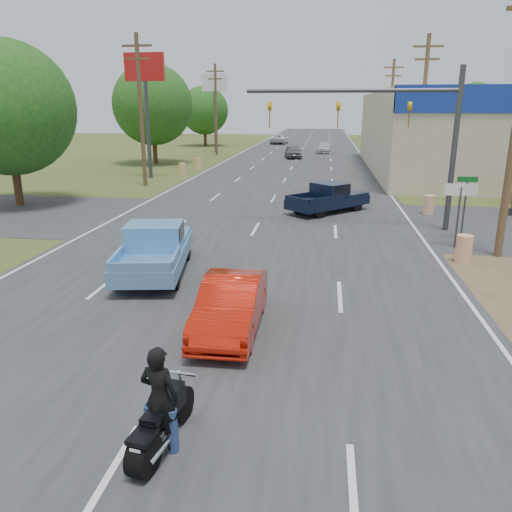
# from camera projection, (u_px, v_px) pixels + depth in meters

# --- Properties ---
(ground) EXTENTS (200.00, 200.00, 0.00)m
(ground) POSITION_uv_depth(u_px,v_px,m) (108.00, 479.00, 7.41)
(ground) COLOR #3B471C
(ground) RESTS_ON ground
(main_road) EXTENTS (15.00, 180.00, 0.02)m
(main_road) POSITION_uv_depth(u_px,v_px,m) (291.00, 168.00, 45.39)
(main_road) COLOR #2D2D30
(main_road) RESTS_ON ground
(cross_road) EXTENTS (120.00, 10.00, 0.02)m
(cross_road) POSITION_uv_depth(u_px,v_px,m) (261.00, 220.00, 24.50)
(cross_road) COLOR #2D2D30
(cross_road) RESTS_ON ground
(utility_pole_2) EXTENTS (2.00, 0.28, 10.00)m
(utility_pole_2) POSITION_uv_depth(u_px,v_px,m) (423.00, 107.00, 34.09)
(utility_pole_2) COLOR #4C3823
(utility_pole_2) RESTS_ON ground
(utility_pole_3) EXTENTS (2.00, 0.28, 10.00)m
(utility_pole_3) POSITION_uv_depth(u_px,v_px,m) (391.00, 108.00, 51.18)
(utility_pole_3) COLOR #4C3823
(utility_pole_3) RESTS_ON ground
(utility_pole_5) EXTENTS (2.00, 0.28, 10.00)m
(utility_pole_5) POSITION_uv_depth(u_px,v_px,m) (141.00, 107.00, 33.72)
(utility_pole_5) COLOR #4C3823
(utility_pole_5) RESTS_ON ground
(utility_pole_6) EXTENTS (2.00, 0.28, 10.00)m
(utility_pole_6) POSITION_uv_depth(u_px,v_px,m) (216.00, 108.00, 56.50)
(utility_pole_6) COLOR #4C3823
(utility_pole_6) RESTS_ON ground
(tree_0) EXTENTS (7.14, 7.14, 8.84)m
(tree_0) POSITION_uv_depth(u_px,v_px,m) (7.00, 108.00, 26.72)
(tree_0) COLOR #422D19
(tree_0) RESTS_ON ground
(tree_1) EXTENTS (7.56, 7.56, 9.36)m
(tree_1) POSITION_uv_depth(u_px,v_px,m) (152.00, 105.00, 47.46)
(tree_1) COLOR #422D19
(tree_1) RESTS_ON ground
(tree_2) EXTENTS (6.72, 6.72, 8.32)m
(tree_2) POSITION_uv_depth(u_px,v_px,m) (204.00, 110.00, 70.51)
(tree_2) COLOR #422D19
(tree_2) RESTS_ON ground
(tree_5) EXTENTS (7.98, 7.98, 9.88)m
(tree_5) POSITION_uv_depth(u_px,v_px,m) (475.00, 105.00, 92.03)
(tree_5) COLOR #422D19
(tree_5) RESTS_ON ground
(tree_6) EXTENTS (8.82, 8.82, 10.92)m
(tree_6) POSITION_uv_depth(u_px,v_px,m) (161.00, 102.00, 99.67)
(tree_6) COLOR #422D19
(tree_6) RESTS_ON ground
(barrel_0) EXTENTS (0.56, 0.56, 1.00)m
(barrel_0) POSITION_uv_depth(u_px,v_px,m) (464.00, 249.00, 17.62)
(barrel_0) COLOR orange
(barrel_0) RESTS_ON ground
(barrel_1) EXTENTS (0.56, 0.56, 1.00)m
(barrel_1) POSITION_uv_depth(u_px,v_px,m) (429.00, 205.00, 25.64)
(barrel_1) COLOR orange
(barrel_1) RESTS_ON ground
(barrel_2) EXTENTS (0.56, 0.56, 1.00)m
(barrel_2) POSITION_uv_depth(u_px,v_px,m) (182.00, 169.00, 40.66)
(barrel_2) COLOR orange
(barrel_2) RESTS_ON ground
(barrel_3) EXTENTS (0.56, 0.56, 1.00)m
(barrel_3) POSITION_uv_depth(u_px,v_px,m) (198.00, 164.00, 44.42)
(barrel_3) COLOR orange
(barrel_3) RESTS_ON ground
(pole_sign_left_near) EXTENTS (3.00, 0.35, 9.20)m
(pole_sign_left_near) POSITION_uv_depth(u_px,v_px,m) (145.00, 82.00, 37.12)
(pole_sign_left_near) COLOR #3F3F44
(pole_sign_left_near) RESTS_ON ground
(pole_sign_left_far) EXTENTS (3.00, 0.35, 9.20)m
(pole_sign_left_far) POSITION_uv_depth(u_px,v_px,m) (214.00, 92.00, 59.90)
(pole_sign_left_far) COLOR #3F3F44
(pole_sign_left_far) RESTS_ON ground
(lane_sign) EXTENTS (1.20, 0.08, 2.52)m
(lane_sign) POSITION_uv_depth(u_px,v_px,m) (460.00, 200.00, 19.09)
(lane_sign) COLOR #3F3F44
(lane_sign) RESTS_ON ground
(street_name_sign) EXTENTS (0.80, 0.08, 2.61)m
(street_name_sign) POSITION_uv_depth(u_px,v_px,m) (465.00, 201.00, 20.52)
(street_name_sign) COLOR #3F3F44
(street_name_sign) RESTS_ON ground
(signal_mast) EXTENTS (9.12, 0.40, 7.00)m
(signal_mast) POSITION_uv_depth(u_px,v_px,m) (392.00, 120.00, 21.42)
(signal_mast) COLOR #3F3F44
(signal_mast) RESTS_ON ground
(red_convertible) EXTENTS (1.44, 4.01, 1.32)m
(red_convertible) POSITION_uv_depth(u_px,v_px,m) (231.00, 305.00, 12.18)
(red_convertible) COLOR #B61708
(red_convertible) RESTS_ON ground
(motorcycle) EXTENTS (0.72, 2.05, 1.04)m
(motorcycle) POSITION_uv_depth(u_px,v_px,m) (160.00, 427.00, 7.86)
(motorcycle) COLOR black
(motorcycle) RESTS_ON ground
(rider) EXTENTS (0.69, 0.51, 1.73)m
(rider) POSITION_uv_depth(u_px,v_px,m) (160.00, 403.00, 7.79)
(rider) COLOR black
(rider) RESTS_ON ground
(blue_pickup) EXTENTS (2.71, 5.29, 1.67)m
(blue_pickup) POSITION_uv_depth(u_px,v_px,m) (155.00, 248.00, 16.49)
(blue_pickup) COLOR black
(blue_pickup) RESTS_ON ground
(navy_pickup) EXTENTS (4.49, 4.59, 1.54)m
(navy_pickup) POSITION_uv_depth(u_px,v_px,m) (330.00, 197.00, 26.15)
(navy_pickup) COLOR black
(navy_pickup) RESTS_ON ground
(distant_car_grey) EXTENTS (2.28, 4.32, 1.40)m
(distant_car_grey) POSITION_uv_depth(u_px,v_px,m) (293.00, 152.00, 54.45)
(distant_car_grey) COLOR #5C5C61
(distant_car_grey) RESTS_ON ground
(distant_car_silver) EXTENTS (1.84, 4.29, 1.23)m
(distant_car_silver) POSITION_uv_depth(u_px,v_px,m) (324.00, 148.00, 60.79)
(distant_car_silver) COLOR silver
(distant_car_silver) RESTS_ON ground
(distant_car_white) EXTENTS (2.61, 5.20, 1.41)m
(distant_car_white) POSITION_uv_depth(u_px,v_px,m) (280.00, 139.00, 76.15)
(distant_car_white) COLOR silver
(distant_car_white) RESTS_ON ground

